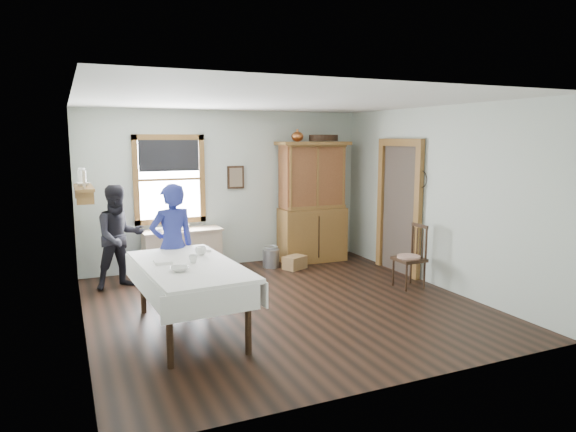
{
  "coord_description": "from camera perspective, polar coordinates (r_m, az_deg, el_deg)",
  "views": [
    {
      "loc": [
        -2.64,
        -6.11,
        2.23
      ],
      "look_at": [
        0.2,
        0.3,
        1.16
      ],
      "focal_mm": 32.0,
      "sensor_mm": 36.0,
      "label": 1
    }
  ],
  "objects": [
    {
      "name": "framed_picture",
      "position": [
        9.04,
        -5.82,
        4.3
      ],
      "size": [
        0.3,
        0.04,
        0.4
      ],
      "primitive_type": "cube",
      "color": "#312011",
      "rests_on": "room"
    },
    {
      "name": "wicker_basket",
      "position": [
        8.86,
        0.75,
        -5.18
      ],
      "size": [
        0.45,
        0.4,
        0.22
      ],
      "primitive_type": "cube",
      "rotation": [
        0.0,
        0.0,
        0.43
      ],
      "color": "#906641",
      "rests_on": "room"
    },
    {
      "name": "pail",
      "position": [
        8.98,
        -1.9,
        -4.7
      ],
      "size": [
        0.38,
        0.38,
        0.31
      ],
      "primitive_type": "cube",
      "rotation": [
        0.0,
        0.0,
        0.38
      ],
      "color": "gray",
      "rests_on": "room"
    },
    {
      "name": "doorway",
      "position": [
        8.69,
        12.27,
        1.4
      ],
      "size": [
        0.09,
        1.14,
        2.22
      ],
      "color": "#453A31",
      "rests_on": "room"
    },
    {
      "name": "counter_bowl",
      "position": [
        8.46,
        -14.22,
        -1.53
      ],
      "size": [
        0.22,
        0.22,
        0.06
      ],
      "primitive_type": "imported",
      "rotation": [
        0.0,
        0.0,
        -0.09
      ],
      "color": "silver",
      "rests_on": "work_counter"
    },
    {
      "name": "shelf_bowl",
      "position": [
        7.69,
        -21.8,
        3.32
      ],
      "size": [
        0.22,
        0.22,
        0.05
      ],
      "primitive_type": "imported",
      "color": "silver",
      "rests_on": "wall_shelf"
    },
    {
      "name": "china_hutch",
      "position": [
        9.3,
        2.72,
        1.58
      ],
      "size": [
        1.29,
        0.65,
        2.17
      ],
      "primitive_type": "cube",
      "rotation": [
        0.0,
        0.0,
        -0.04
      ],
      "color": "olive",
      "rests_on": "room"
    },
    {
      "name": "table_bowl",
      "position": [
        5.68,
        -11.94,
        -5.75
      ],
      "size": [
        0.26,
        0.26,
        0.06
      ],
      "primitive_type": "imported",
      "rotation": [
        0.0,
        0.0,
        -0.18
      ],
      "color": "silver",
      "rests_on": "dining_table"
    },
    {
      "name": "spindle_chair",
      "position": [
        7.91,
        13.32,
        -4.36
      ],
      "size": [
        0.44,
        0.44,
        0.96
      ],
      "primitive_type": "cube",
      "rotation": [
        0.0,
        0.0,
        -0.0
      ],
      "color": "#312011",
      "rests_on": "room"
    },
    {
      "name": "rug_beater",
      "position": [
        8.2,
        14.63,
        4.81
      ],
      "size": [
        0.01,
        0.27,
        0.27
      ],
      "primitive_type": "torus",
      "rotation": [
        0.0,
        1.57,
        0.0
      ],
      "color": "black",
      "rests_on": "room"
    },
    {
      "name": "figure_dark",
      "position": [
        8.05,
        -18.19,
        -2.61
      ],
      "size": [
        0.8,
        0.68,
        1.43
      ],
      "primitive_type": "imported",
      "rotation": [
        0.0,
        0.0,
        0.22
      ],
      "color": "black",
      "rests_on": "room"
    },
    {
      "name": "room",
      "position": [
        6.71,
        -0.49,
        1.13
      ],
      "size": [
        5.01,
        5.01,
        2.7
      ],
      "color": "black",
      "rests_on": "ground"
    },
    {
      "name": "dining_table",
      "position": [
        6.1,
        -10.86,
        -8.92
      ],
      "size": [
        1.2,
        2.08,
        0.81
      ],
      "primitive_type": "cube",
      "rotation": [
        0.0,
        0.0,
        0.07
      ],
      "color": "white",
      "rests_on": "room"
    },
    {
      "name": "counter_book",
      "position": [
        8.54,
        -12.42,
        -1.52
      ],
      "size": [
        0.28,
        0.29,
        0.02
      ],
      "primitive_type": "imported",
      "rotation": [
        0.0,
        0.0,
        0.66
      ],
      "color": "#74624D",
      "rests_on": "work_counter"
    },
    {
      "name": "table_cup_a",
      "position": [
        6.41,
        -9.67,
        -3.84
      ],
      "size": [
        0.16,
        0.16,
        0.1
      ],
      "primitive_type": "imported",
      "rotation": [
        0.0,
        0.0,
        0.29
      ],
      "color": "silver",
      "rests_on": "dining_table"
    },
    {
      "name": "wall_shelf",
      "position": [
        7.68,
        -21.79,
        3.13
      ],
      "size": [
        0.24,
        1.0,
        0.44
      ],
      "color": "olive",
      "rests_on": "room"
    },
    {
      "name": "woman_blue",
      "position": [
        6.91,
        -12.71,
        -3.79
      ],
      "size": [
        0.62,
        0.46,
        1.53
      ],
      "primitive_type": "imported",
      "rotation": [
        0.0,
        0.0,
        3.33
      ],
      "color": "navy",
      "rests_on": "room"
    },
    {
      "name": "work_counter",
      "position": [
        8.7,
        -11.65,
        -3.87
      ],
      "size": [
        1.31,
        0.53,
        0.74
      ],
      "primitive_type": "cube",
      "rotation": [
        0.0,
        0.0,
        0.03
      ],
      "color": "tan",
      "rests_on": "room"
    },
    {
      "name": "window",
      "position": [
        8.75,
        -13.04,
        4.54
      ],
      "size": [
        1.18,
        0.07,
        1.48
      ],
      "color": "white",
      "rests_on": "room"
    },
    {
      "name": "table_cup_b",
      "position": [
        6.02,
        -10.49,
        -4.71
      ],
      "size": [
        0.12,
        0.12,
        0.09
      ],
      "primitive_type": "imported",
      "rotation": [
        0.0,
        0.0,
        -0.23
      ],
      "color": "silver",
      "rests_on": "dining_table"
    }
  ]
}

